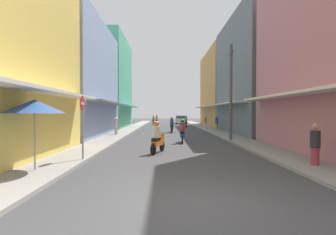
% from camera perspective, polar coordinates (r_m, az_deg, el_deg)
% --- Properties ---
extents(ground_plane, '(112.74, 112.74, 0.00)m').
position_cam_1_polar(ground_plane, '(27.09, 0.42, -3.07)').
color(ground_plane, '#424244').
extents(sidewalk_left, '(1.85, 59.24, 0.12)m').
position_cam_1_polar(sidewalk_left, '(27.38, -9.36, -2.92)').
color(sidewalk_left, '#9E9991').
rests_on(sidewalk_left, ground).
extents(sidewalk_right, '(1.85, 59.24, 0.12)m').
position_cam_1_polar(sidewalk_right, '(27.58, 10.14, -2.89)').
color(sidewalk_right, gray).
rests_on(sidewalk_right, ground).
extents(building_left_mid, '(7.05, 11.45, 9.45)m').
position_cam_1_polar(building_left_mid, '(22.69, -21.61, 7.97)').
color(building_left_mid, '#8CA5CC').
rests_on(building_left_mid, ground).
extents(building_left_far, '(7.05, 10.95, 11.53)m').
position_cam_1_polar(building_left_far, '(33.99, -14.54, 7.48)').
color(building_left_far, '#4CB28C').
rests_on(building_left_far, ground).
extents(building_right_mid, '(7.05, 12.00, 10.94)m').
position_cam_1_polar(building_right_mid, '(25.50, 20.50, 8.90)').
color(building_right_mid, slate).
rests_on(building_right_mid, ground).
extents(building_right_far, '(7.05, 12.63, 10.77)m').
position_cam_1_polar(building_right_far, '(37.63, 13.33, 6.28)').
color(building_right_far, '#D88C4C').
rests_on(building_right_far, ground).
extents(motorbike_green, '(0.55, 1.81, 1.58)m').
position_cam_1_polar(motorbike_green, '(24.86, 0.85, -1.82)').
color(motorbike_green, black).
rests_on(motorbike_green, ground).
extents(motorbike_orange, '(0.76, 1.74, 1.58)m').
position_cam_1_polar(motorbike_orange, '(12.22, -2.37, -4.89)').
color(motorbike_orange, black).
rests_on(motorbike_orange, ground).
extents(motorbike_red, '(0.55, 1.81, 1.58)m').
position_cam_1_polar(motorbike_red, '(38.16, -2.61, -0.79)').
color(motorbike_red, black).
rests_on(motorbike_red, ground).
extents(motorbike_maroon, '(0.55, 1.81, 1.58)m').
position_cam_1_polar(motorbike_maroon, '(34.02, 4.15, -1.03)').
color(motorbike_maroon, black).
rests_on(motorbike_maroon, ground).
extents(motorbike_blue, '(0.55, 1.81, 1.58)m').
position_cam_1_polar(motorbike_blue, '(16.44, 3.28, -3.34)').
color(motorbike_blue, black).
rests_on(motorbike_blue, ground).
extents(motorbike_silver, '(0.55, 1.81, 1.58)m').
position_cam_1_polar(motorbike_silver, '(42.10, -3.33, -0.61)').
color(motorbike_silver, black).
rests_on(motorbike_silver, ground).
extents(parked_car, '(1.89, 4.15, 1.45)m').
position_cam_1_polar(parked_car, '(44.24, 2.86, -0.48)').
color(parked_car, silver).
rests_on(parked_car, ground).
extents(pedestrian_midway, '(0.44, 0.44, 1.71)m').
position_cam_1_polar(pedestrian_midway, '(29.01, 8.53, -0.90)').
color(pedestrian_midway, beige).
rests_on(pedestrian_midway, ground).
extents(pedestrian_crossing, '(0.34, 0.34, 1.60)m').
position_cam_1_polar(pedestrian_crossing, '(10.37, 30.58, -5.62)').
color(pedestrian_crossing, '#99333F').
rests_on(pedestrian_crossing, ground).
extents(pedestrian_foreground, '(0.44, 0.44, 1.61)m').
position_cam_1_polar(pedestrian_foreground, '(21.96, -11.75, -1.70)').
color(pedestrian_foreground, beige).
rests_on(pedestrian_foreground, ground).
extents(pedestrian_far, '(0.34, 0.34, 1.69)m').
position_cam_1_polar(pedestrian_far, '(27.40, 11.05, -1.27)').
color(pedestrian_far, '#BF8C3F').
rests_on(pedestrian_far, ground).
extents(vendor_umbrella, '(1.89, 1.89, 2.41)m').
position_cam_1_polar(vendor_umbrella, '(9.18, -28.22, 2.23)').
color(vendor_umbrella, '#99999E').
rests_on(vendor_umbrella, ground).
extents(utility_pole, '(0.20, 1.20, 6.66)m').
position_cam_1_polar(utility_pole, '(17.74, 14.18, 5.68)').
color(utility_pole, '#4C4C4F').
rests_on(utility_pole, ground).
extents(street_sign_no_entry, '(0.07, 0.60, 2.65)m').
position_cam_1_polar(street_sign_no_entry, '(10.51, -18.93, -0.40)').
color(street_sign_no_entry, gray).
rests_on(street_sign_no_entry, ground).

